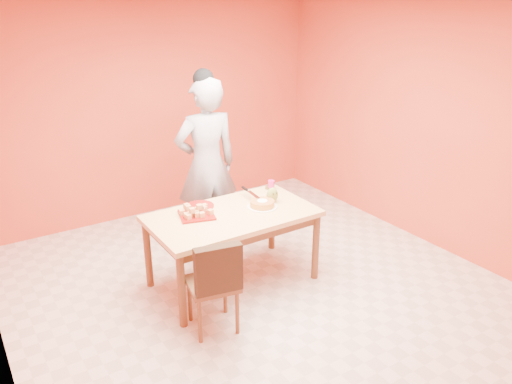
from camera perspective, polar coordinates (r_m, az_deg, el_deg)
floor at (r=4.98m, az=0.92°, el=-11.57°), size 5.00×5.00×0.00m
wall_back at (r=6.54m, az=-11.43°, el=9.05°), size 4.50×0.00×4.50m
wall_right at (r=5.90m, az=19.63°, el=6.88°), size 0.00×5.00×5.00m
dining_table at (r=4.86m, az=-2.72°, el=-3.46°), size 1.60×0.90×0.76m
dining_chair at (r=4.30m, az=-4.91°, el=-10.23°), size 0.49×0.55×0.89m
pastry_pile at (r=4.77m, az=-6.83°, el=-1.99°), size 0.29×0.29×0.09m
person at (r=5.54m, az=-5.66°, el=3.06°), size 0.75×0.54×1.94m
pastry_platter at (r=4.80m, az=-6.80°, el=-2.61°), size 0.39×0.39×0.02m
red_dinner_plate at (r=4.99m, az=-6.43°, el=-1.61°), size 0.33×0.33×0.02m
white_cake_plate at (r=4.95m, az=0.72°, el=-1.69°), size 0.39×0.39×0.01m
sponge_cake at (r=4.94m, az=0.73°, el=-1.34°), size 0.26×0.26×0.06m
cake_server at (r=5.07m, az=-0.30°, el=-0.29°), size 0.07×0.23×0.01m
egg_ornament at (r=5.05m, az=1.87°, el=-0.34°), size 0.13×0.11×0.16m
magenta_glass at (r=5.39m, az=1.75°, el=0.81°), size 0.08×0.08×0.10m
checker_tin at (r=5.42m, az=1.52°, el=0.51°), size 0.12×0.12×0.03m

